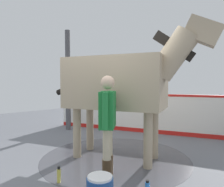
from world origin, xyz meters
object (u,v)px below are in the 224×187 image
bottle_shampoo (59,175)px  bottle_spray (147,187)px  handler (108,119)px  horse (121,82)px

bottle_shampoo → bottle_spray: 1.32m
bottle_spray → handler: bearing=-85.5°
bottle_spray → bottle_shampoo: bearing=-56.6°
handler → bottle_spray: 1.13m
handler → bottle_shampoo: size_ratio=6.45×
bottle_shampoo → horse: bearing=-176.6°
handler → bottle_spray: size_ratio=8.81×
horse → bottle_spray: 1.99m
horse → handler: (0.75, 0.44, -0.59)m
bottle_shampoo → bottle_spray: size_ratio=1.37×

